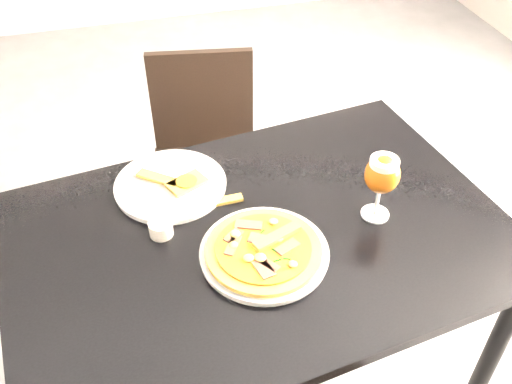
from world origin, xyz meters
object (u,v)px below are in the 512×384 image
object	(u,v)px
dining_table	(259,258)
beer_glass	(382,175)
chair_far	(206,160)
pizza	(264,249)

from	to	relation	value
dining_table	beer_glass	world-z (taller)	beer_glass
dining_table	chair_far	xyz separation A→B (m)	(-0.01, 0.69, -0.20)
chair_far	pizza	distance (m)	0.83
chair_far	beer_glass	bearing A→B (deg)	-57.09
chair_far	beer_glass	size ratio (longest dim) A/B	4.66
dining_table	chair_far	distance (m)	0.72
chair_far	beer_glass	xyz separation A→B (m)	(0.30, -0.71, 0.42)
dining_table	beer_glass	size ratio (longest dim) A/B	7.27
pizza	beer_glass	xyz separation A→B (m)	(0.31, 0.06, 0.10)
dining_table	pizza	size ratio (longest dim) A/B	4.84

